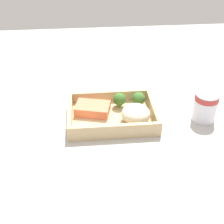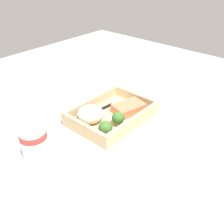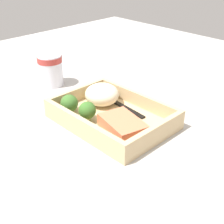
% 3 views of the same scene
% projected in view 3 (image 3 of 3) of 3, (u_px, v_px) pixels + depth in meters
% --- Properties ---
extents(ground_plane, '(1.60, 1.60, 0.02)m').
position_uv_depth(ground_plane, '(112.00, 126.00, 0.72)').
color(ground_plane, '#B2AFA9').
extents(takeout_tray, '(0.26, 0.19, 0.01)m').
position_uv_depth(takeout_tray, '(112.00, 120.00, 0.72)').
color(takeout_tray, tan).
rests_on(takeout_tray, ground_plane).
extents(tray_rim, '(0.26, 0.19, 0.03)m').
position_uv_depth(tray_rim, '(112.00, 111.00, 0.71)').
color(tray_rim, tan).
rests_on(tray_rim, takeout_tray).
extents(salmon_fillet, '(0.11, 0.09, 0.03)m').
position_uv_depth(salmon_fillet, '(123.00, 126.00, 0.66)').
color(salmon_fillet, '#F07B53').
rests_on(salmon_fillet, takeout_tray).
extents(mashed_potatoes, '(0.08, 0.08, 0.05)m').
position_uv_depth(mashed_potatoes, '(102.00, 94.00, 0.76)').
color(mashed_potatoes, '#F0E4BF').
rests_on(mashed_potatoes, takeout_tray).
extents(broccoli_floret_1, '(0.04, 0.04, 0.05)m').
position_uv_depth(broccoli_floret_1, '(87.00, 111.00, 0.69)').
color(broccoli_floret_1, '#7A9E5C').
rests_on(broccoli_floret_1, takeout_tray).
extents(broccoli_floret_2, '(0.04, 0.04, 0.04)m').
position_uv_depth(broccoli_floret_2, '(69.00, 104.00, 0.73)').
color(broccoli_floret_2, '#749659').
rests_on(broccoli_floret_2, takeout_tray).
extents(fork, '(0.16, 0.03, 0.00)m').
position_uv_depth(fork, '(118.00, 104.00, 0.77)').
color(fork, black).
rests_on(fork, takeout_tray).
extents(paper_cup, '(0.07, 0.07, 0.09)m').
position_uv_depth(paper_cup, '(50.00, 68.00, 0.88)').
color(paper_cup, silver).
rests_on(paper_cup, ground_plane).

